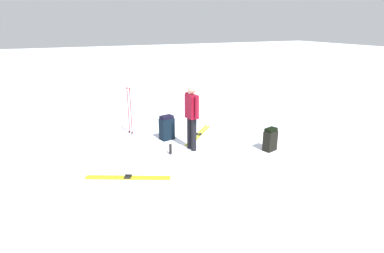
{
  "coord_description": "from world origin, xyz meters",
  "views": [
    {
      "loc": [
        6.91,
        -3.19,
        3.17
      ],
      "look_at": [
        0.0,
        0.0,
        0.7
      ],
      "focal_mm": 30.13,
      "sensor_mm": 36.0,
      "label": 1
    }
  ],
  "objects_px": {
    "skier_standing": "(192,114)",
    "ski_pair_near": "(198,135)",
    "backpack_bright": "(270,140)",
    "thermos_bottle": "(170,149)",
    "backpack_large_dark": "(167,128)",
    "ski_pair_far": "(128,177)",
    "ski_poles_planted_near": "(129,109)"
  },
  "relations": [
    {
      "from": "skier_standing",
      "to": "ski_pair_near",
      "type": "relative_size",
      "value": 1.16
    },
    {
      "from": "backpack_bright",
      "to": "thermos_bottle",
      "type": "height_order",
      "value": "backpack_bright"
    },
    {
      "from": "backpack_large_dark",
      "to": "ski_pair_far",
      "type": "bearing_deg",
      "value": -40.18
    },
    {
      "from": "ski_pair_near",
      "to": "backpack_bright",
      "type": "relative_size",
      "value": 2.42
    },
    {
      "from": "ski_pair_near",
      "to": "thermos_bottle",
      "type": "distance_m",
      "value": 1.61
    },
    {
      "from": "skier_standing",
      "to": "thermos_bottle",
      "type": "distance_m",
      "value": 1.04
    },
    {
      "from": "ski_pair_near",
      "to": "thermos_bottle",
      "type": "xyz_separation_m",
      "value": [
        0.99,
        -1.26,
        0.12
      ]
    },
    {
      "from": "ski_poles_planted_near",
      "to": "thermos_bottle",
      "type": "height_order",
      "value": "ski_poles_planted_near"
    },
    {
      "from": "backpack_bright",
      "to": "backpack_large_dark",
      "type": "bearing_deg",
      "value": -131.75
    },
    {
      "from": "ski_pair_near",
      "to": "thermos_bottle",
      "type": "relative_size",
      "value": 5.64
    },
    {
      "from": "ski_pair_near",
      "to": "ski_pair_far",
      "type": "relative_size",
      "value": 0.86
    },
    {
      "from": "skier_standing",
      "to": "backpack_bright",
      "type": "distance_m",
      "value": 2.13
    },
    {
      "from": "ski_poles_planted_near",
      "to": "thermos_bottle",
      "type": "xyz_separation_m",
      "value": [
        1.94,
        0.51,
        -0.64
      ]
    },
    {
      "from": "ski_pair_far",
      "to": "ski_poles_planted_near",
      "type": "relative_size",
      "value": 1.23
    },
    {
      "from": "backpack_large_dark",
      "to": "ski_poles_planted_near",
      "type": "relative_size",
      "value": 0.5
    },
    {
      "from": "ski_pair_far",
      "to": "thermos_bottle",
      "type": "bearing_deg",
      "value": 123.06
    },
    {
      "from": "skier_standing",
      "to": "thermos_bottle",
      "type": "relative_size",
      "value": 6.54
    },
    {
      "from": "ski_pair_far",
      "to": "thermos_bottle",
      "type": "xyz_separation_m",
      "value": [
        -0.85,
        1.3,
        0.12
      ]
    },
    {
      "from": "skier_standing",
      "to": "ski_poles_planted_near",
      "type": "distance_m",
      "value": 2.19
    },
    {
      "from": "ski_pair_far",
      "to": "backpack_large_dark",
      "type": "xyz_separation_m",
      "value": [
        -1.9,
        1.6,
        0.33
      ]
    },
    {
      "from": "thermos_bottle",
      "to": "backpack_bright",
      "type": "bearing_deg",
      "value": 70.82
    },
    {
      "from": "ski_pair_near",
      "to": "ski_poles_planted_near",
      "type": "bearing_deg",
      "value": -118.35
    },
    {
      "from": "ski_pair_near",
      "to": "backpack_large_dark",
      "type": "height_order",
      "value": "backpack_large_dark"
    },
    {
      "from": "backpack_large_dark",
      "to": "backpack_bright",
      "type": "relative_size",
      "value": 1.15
    },
    {
      "from": "skier_standing",
      "to": "backpack_bright",
      "type": "relative_size",
      "value": 2.8
    },
    {
      "from": "ski_pair_far",
      "to": "ski_pair_near",
      "type": "bearing_deg",
      "value": 125.56
    },
    {
      "from": "skier_standing",
      "to": "ski_pair_far",
      "type": "relative_size",
      "value": 0.99
    },
    {
      "from": "ski_pair_far",
      "to": "backpack_bright",
      "type": "xyz_separation_m",
      "value": [
        -0.0,
        3.73,
        0.28
      ]
    },
    {
      "from": "ski_pair_far",
      "to": "backpack_bright",
      "type": "height_order",
      "value": "backpack_bright"
    },
    {
      "from": "skier_standing",
      "to": "ski_poles_planted_near",
      "type": "bearing_deg",
      "value": -148.59
    },
    {
      "from": "backpack_large_dark",
      "to": "thermos_bottle",
      "type": "height_order",
      "value": "backpack_large_dark"
    },
    {
      "from": "skier_standing",
      "to": "ski_pair_near",
      "type": "bearing_deg",
      "value": 144.92
    }
  ]
}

